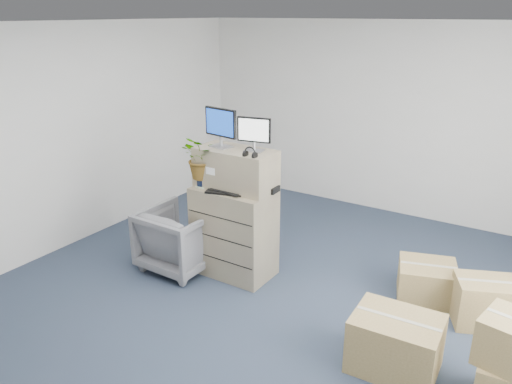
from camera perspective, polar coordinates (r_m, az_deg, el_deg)
ground at (r=5.17m, az=0.24°, el=-14.12°), size 7.00×7.00×0.00m
wall_back at (r=7.64m, az=14.58°, el=8.00°), size 6.00×0.02×2.80m
filing_cabinet_lower at (r=5.74m, az=-2.52°, el=-4.56°), size 0.90×0.55×1.04m
filing_cabinet_upper at (r=5.51m, az=-2.33°, el=2.67°), size 0.90×0.45×0.45m
monitor_left at (r=5.48m, az=-4.06°, el=7.59°), size 0.44×0.20×0.43m
monitor_right at (r=5.31m, az=-0.24°, el=6.83°), size 0.37×0.18×0.37m
headphones at (r=5.14m, az=-0.68°, el=4.46°), size 0.14×0.02×0.14m
keyboard at (r=5.43m, az=-3.50°, el=0.02°), size 0.46×0.29×0.02m
mouse at (r=5.29m, az=0.16°, el=-0.45°), size 0.09×0.07×0.03m
water_bottle at (r=5.53m, az=-1.47°, el=1.58°), size 0.07×0.07×0.23m
phone_dock at (r=5.57m, az=-2.73°, el=0.90°), size 0.06×0.05×0.12m
external_drive at (r=5.46m, az=1.39°, el=0.39°), size 0.22×0.17×0.06m
tissue_box at (r=5.43m, az=0.83°, el=1.09°), size 0.22×0.13×0.08m
potted_plant at (r=5.58m, az=-6.07°, el=3.26°), size 0.58×0.61×0.47m
office_chair at (r=5.96m, az=-8.75°, el=-4.98°), size 0.80×0.76×0.82m
cardboard_boxes at (r=4.92m, az=21.48°, el=-13.95°), size 1.61×1.93×0.76m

